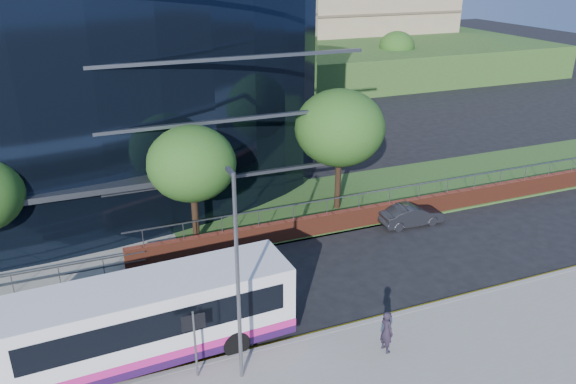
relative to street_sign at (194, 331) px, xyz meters
name	(u,v)px	position (x,y,z in m)	size (l,w,h in m)	color
ground	(67,383)	(-4.50, 1.59, -2.15)	(200.00, 200.00, 0.00)	black
grass_verge	(436,184)	(19.50, 12.59, -2.09)	(36.00, 8.00, 0.12)	#2D511E
retaining_wall	(418,207)	(15.50, 8.89, -1.54)	(34.00, 0.40, 2.11)	maroon
street_sign	(194,331)	(0.00, 0.00, 0.00)	(0.85, 0.09, 2.80)	slate
tree_far_c	(192,164)	(2.50, 10.59, 2.39)	(4.62, 4.62, 6.51)	black
tree_far_d	(340,128)	(11.50, 11.59, 3.04)	(5.28, 5.28, 7.44)	black
tree_dist_e	(281,54)	(19.50, 41.59, 2.39)	(4.62, 4.62, 6.51)	black
tree_dist_f	(397,47)	(35.50, 43.59, 2.06)	(4.29, 4.29, 6.05)	black
streetlight_east	(237,275)	(1.50, -0.59, 2.29)	(0.15, 0.77, 8.00)	slate
city_bus	(138,322)	(-1.71, 1.89, -0.41)	(12.20, 3.33, 3.27)	silver
parked_car	(411,215)	(14.51, 8.06, -1.53)	(1.31, 3.75, 1.24)	black
pedestrian	(387,331)	(7.15, -1.32, -1.11)	(0.65, 0.43, 1.79)	black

